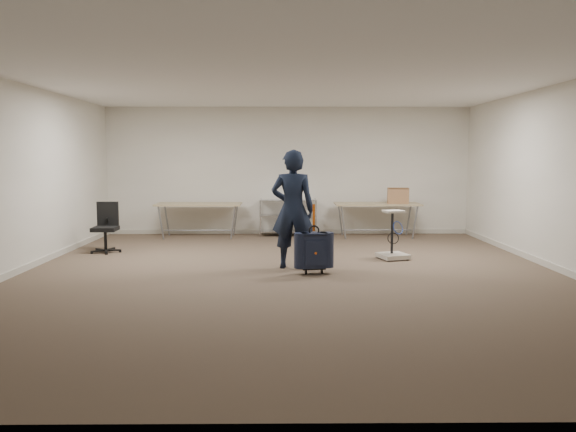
{
  "coord_description": "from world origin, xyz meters",
  "views": [
    {
      "loc": [
        -0.12,
        -7.95,
        1.71
      ],
      "look_at": [
        -0.04,
        0.3,
        0.84
      ],
      "focal_mm": 35.0,
      "sensor_mm": 36.0,
      "label": 1
    }
  ],
  "objects": [
    {
      "name": "ground",
      "position": [
        0.0,
        0.0,
        0.0
      ],
      "size": [
        9.0,
        9.0,
        0.0
      ],
      "primitive_type": "plane",
      "color": "#4B3D2E",
      "rests_on": "ground"
    },
    {
      "name": "room_shell",
      "position": [
        0.0,
        1.38,
        0.05
      ],
      "size": [
        8.0,
        9.0,
        9.0
      ],
      "color": "beige",
      "rests_on": "ground"
    },
    {
      "name": "folding_table_left",
      "position": [
        -1.9,
        3.95,
        0.68
      ],
      "size": [
        1.8,
        0.75,
        0.73
      ],
      "color": "#937F5A",
      "rests_on": "ground"
    },
    {
      "name": "folding_table_right",
      "position": [
        1.9,
        3.95,
        0.68
      ],
      "size": [
        1.8,
        0.75,
        0.73
      ],
      "color": "#937F5A",
      "rests_on": "ground"
    },
    {
      "name": "wire_shelf",
      "position": [
        0.0,
        4.2,
        0.44
      ],
      "size": [
        1.22,
        0.47,
        0.8
      ],
      "color": "#B9BBC0",
      "rests_on": "ground"
    },
    {
      "name": "person",
      "position": [
        0.04,
        0.59,
        0.91
      ],
      "size": [
        0.72,
        0.52,
        1.82
      ],
      "primitive_type": "imported",
      "rotation": [
        0.0,
        0.0,
        3.01
      ],
      "color": "black",
      "rests_on": "ground"
    },
    {
      "name": "suitcase",
      "position": [
        0.34,
        0.14,
        0.35
      ],
      "size": [
        0.4,
        0.27,
        1.03
      ],
      "color": "black",
      "rests_on": "ground"
    },
    {
      "name": "office_chair",
      "position": [
        -3.3,
        2.09,
        0.27
      ],
      "size": [
        0.55,
        0.55,
        0.9
      ],
      "color": "black",
      "rests_on": "ground"
    },
    {
      "name": "equipment_cart",
      "position": [
        1.74,
        1.35,
        0.22
      ],
      "size": [
        0.56,
        0.56,
        0.82
      ],
      "color": "beige",
      "rests_on": "ground"
    },
    {
      "name": "cardboard_box",
      "position": [
        2.33,
        3.87,
        0.89
      ],
      "size": [
        0.48,
        0.39,
        0.33
      ],
      "primitive_type": "cube",
      "rotation": [
        0.0,
        0.0,
        -0.15
      ],
      "color": "olive",
      "rests_on": "folding_table_right"
    }
  ]
}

